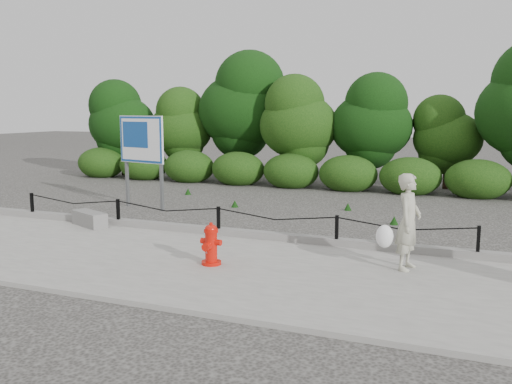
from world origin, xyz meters
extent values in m
plane|color=#2D2B28|center=(0.00, 0.00, 0.00)|extent=(90.00, 90.00, 0.00)
cube|color=gray|center=(0.00, -2.00, 0.04)|extent=(14.00, 4.00, 0.08)
cube|color=slate|center=(0.00, 0.05, 0.15)|extent=(14.00, 0.22, 0.14)
cube|color=black|center=(-5.00, 0.00, 0.38)|extent=(0.06, 0.06, 0.60)
cube|color=black|center=(-2.50, 0.00, 0.38)|extent=(0.06, 0.06, 0.60)
cube|color=black|center=(0.00, 0.00, 0.38)|extent=(0.06, 0.06, 0.60)
cube|color=black|center=(2.50, 0.00, 0.38)|extent=(0.06, 0.06, 0.60)
cube|color=black|center=(5.00, 0.00, 0.38)|extent=(0.06, 0.06, 0.60)
cylinder|color=black|center=(-3.75, 0.00, 0.60)|extent=(2.50, 0.02, 0.02)
cylinder|color=black|center=(-1.25, 0.00, 0.60)|extent=(2.50, 0.02, 0.02)
cylinder|color=black|center=(1.25, 0.00, 0.60)|extent=(2.50, 0.02, 0.02)
cylinder|color=black|center=(3.75, 0.00, 0.60)|extent=(2.50, 0.02, 0.02)
cylinder|color=black|center=(-8.50, 8.60, 0.95)|extent=(0.18, 0.18, 1.89)
ellipsoid|color=#164410|center=(-8.50, 8.60, 2.27)|extent=(2.80, 2.42, 3.03)
cylinder|color=black|center=(-6.00, 9.00, 0.87)|extent=(0.18, 0.18, 1.73)
ellipsoid|color=#164410|center=(-6.00, 9.00, 2.08)|extent=(2.57, 2.22, 2.78)
cylinder|color=black|center=(-3.50, 9.40, 1.19)|extent=(0.18, 0.18, 2.38)
ellipsoid|color=#164410|center=(-3.50, 9.40, 2.86)|extent=(3.53, 3.05, 3.81)
cylinder|color=black|center=(-1.00, 8.60, 0.95)|extent=(0.18, 0.18, 1.91)
ellipsoid|color=#164410|center=(-1.00, 8.60, 2.29)|extent=(2.82, 2.44, 3.05)
cylinder|color=black|center=(1.50, 9.00, 0.96)|extent=(0.18, 0.18, 1.91)
ellipsoid|color=#164410|center=(1.50, 9.00, 2.30)|extent=(2.83, 2.45, 3.06)
cylinder|color=black|center=(4.00, 9.40, 0.77)|extent=(0.18, 0.18, 1.54)
ellipsoid|color=#164410|center=(4.00, 9.40, 1.85)|extent=(2.28, 1.97, 2.47)
cylinder|color=red|center=(0.84, -2.00, 0.11)|extent=(0.35, 0.35, 0.06)
cylinder|color=red|center=(0.84, -2.00, 0.39)|extent=(0.22, 0.22, 0.50)
cylinder|color=red|center=(0.84, -2.00, 0.66)|extent=(0.25, 0.25, 0.05)
ellipsoid|color=red|center=(0.84, -2.00, 0.68)|extent=(0.23, 0.23, 0.16)
cylinder|color=red|center=(0.84, -2.00, 0.77)|extent=(0.06, 0.06, 0.05)
cylinder|color=red|center=(0.70, -1.99, 0.47)|extent=(0.10, 0.11, 0.10)
cylinder|color=red|center=(0.97, -2.01, 0.47)|extent=(0.10, 0.11, 0.10)
cylinder|color=red|center=(0.83, -2.15, 0.42)|extent=(0.15, 0.12, 0.14)
cylinder|color=slate|center=(0.81, -2.12, 0.34)|extent=(0.01, 0.05, 0.11)
imported|color=#ACAA93|center=(3.93, -1.05, 0.87)|extent=(0.48, 0.63, 1.57)
ellipsoid|color=white|center=(3.58, -1.20, 0.63)|extent=(0.28, 0.22, 0.38)
cube|color=slate|center=(-3.08, -0.27, 0.24)|extent=(1.07, 0.72, 0.32)
cube|color=slate|center=(-4.04, 2.54, 1.25)|extent=(0.09, 0.09, 2.51)
cube|color=slate|center=(-2.75, 2.26, 1.25)|extent=(0.09, 0.09, 2.51)
cube|color=white|center=(-3.41, 2.35, 1.88)|extent=(1.54, 0.39, 1.25)
cube|color=navy|center=(-3.41, 2.32, 1.88)|extent=(1.50, 0.34, 1.22)
cube|color=navy|center=(-3.60, 2.35, 2.00)|extent=(0.92, 0.21, 0.69)
camera|label=1|loc=(4.84, -9.92, 2.66)|focal=38.00mm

